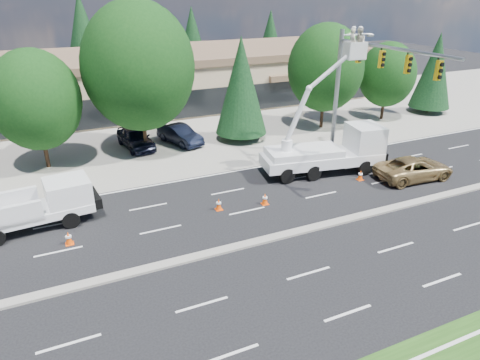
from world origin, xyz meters
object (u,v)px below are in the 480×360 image
signal_mast (358,78)px  bucket_truck (332,145)px  minivan (414,168)px  utility_pickup (41,209)px

signal_mast → bucket_truck: size_ratio=1.07×
signal_mast → minivan: size_ratio=1.93×
utility_pickup → minivan: (22.52, -3.44, -0.22)m
signal_mast → utility_pickup: signal_mast is taller
bucket_truck → signal_mast: bearing=31.8°
signal_mast → utility_pickup: (-20.58, -0.80, -5.11)m
signal_mast → minivan: 7.08m
minivan → bucket_truck: bearing=57.4°
signal_mast → bucket_truck: 4.85m
bucket_truck → minivan: size_ratio=1.80×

